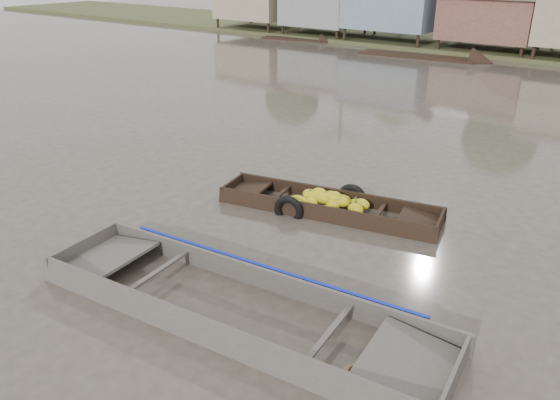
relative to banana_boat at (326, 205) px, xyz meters
The scene contains 3 objects.
ground 2.79m from the banana_boat, 107.37° to the right, with size 120.00×120.00×0.00m, color #453D35.
banana_boat is the anchor object (origin of this frame).
viewer_boat 4.70m from the banana_boat, 76.95° to the right, with size 7.95×2.88×0.63m.
Camera 1 is at (7.31, -7.88, 5.83)m, focal length 35.00 mm.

